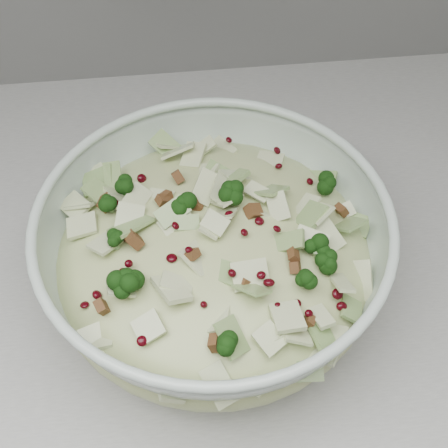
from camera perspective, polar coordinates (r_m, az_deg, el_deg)
The scene contains 3 objects.
counter at distance 1.13m, azimuth 14.14°, elevation -13.02°, with size 3.60×0.60×0.90m, color #B3B3AE.
mixing_bowl at distance 0.58m, azimuth -0.93°, elevation -3.10°, with size 0.42×0.42×0.13m.
salad at distance 0.57m, azimuth -0.96°, elevation -1.87°, with size 0.41×0.41×0.13m.
Camera 1 is at (-0.32, 1.26, 1.44)m, focal length 50.00 mm.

